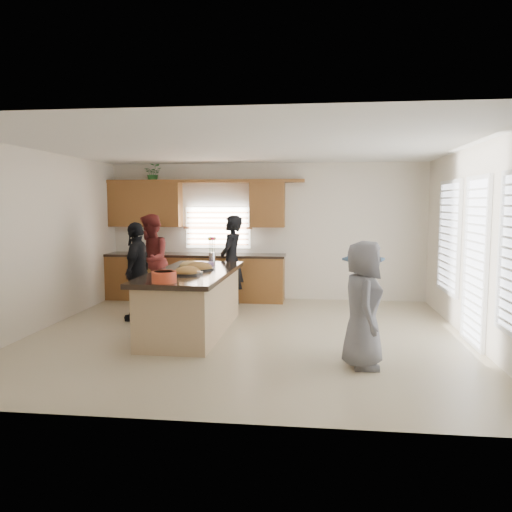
# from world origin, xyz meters

# --- Properties ---
(floor) EXTENTS (6.50, 6.50, 0.00)m
(floor) POSITION_xyz_m (0.00, 0.00, 0.00)
(floor) COLOR #BBAC8B
(floor) RESTS_ON ground
(room_shell) EXTENTS (6.52, 6.02, 2.81)m
(room_shell) POSITION_xyz_m (0.00, 0.00, 1.90)
(room_shell) COLOR silver
(room_shell) RESTS_ON ground
(back_cabinetry) EXTENTS (4.08, 0.66, 2.46)m
(back_cabinetry) POSITION_xyz_m (-1.47, 2.73, 0.91)
(back_cabinetry) COLOR brown
(back_cabinetry) RESTS_ON ground
(right_wall_glazing) EXTENTS (0.06, 4.00, 2.25)m
(right_wall_glazing) POSITION_xyz_m (3.22, -0.13, 1.34)
(right_wall_glazing) COLOR white
(right_wall_glazing) RESTS_ON ground
(island) EXTENTS (1.20, 2.72, 0.95)m
(island) POSITION_xyz_m (-0.85, 0.12, 0.45)
(island) COLOR tan
(island) RESTS_ON ground
(platter_front) EXTENTS (0.44, 0.44, 0.18)m
(platter_front) POSITION_xyz_m (-0.83, -0.23, 0.98)
(platter_front) COLOR black
(platter_front) RESTS_ON island
(platter_mid) EXTENTS (0.46, 0.46, 0.19)m
(platter_mid) POSITION_xyz_m (-0.78, 0.29, 0.98)
(platter_mid) COLOR black
(platter_mid) RESTS_ON island
(platter_back) EXTENTS (0.38, 0.38, 0.16)m
(platter_back) POSITION_xyz_m (-0.98, 0.55, 0.98)
(platter_back) COLOR black
(platter_back) RESTS_ON island
(salad_bowl) EXTENTS (0.32, 0.32, 0.15)m
(salad_bowl) POSITION_xyz_m (-0.94, -1.02, 1.03)
(salad_bowl) COLOR #E34A29
(salad_bowl) RESTS_ON island
(clear_cup) EXTENTS (0.09, 0.09, 0.11)m
(clear_cup) POSITION_xyz_m (-0.54, -0.67, 1.00)
(clear_cup) COLOR white
(clear_cup) RESTS_ON island
(plate_stack) EXTENTS (0.24, 0.24, 0.06)m
(plate_stack) POSITION_xyz_m (-0.78, 0.88, 0.98)
(plate_stack) COLOR #B183BF
(plate_stack) RESTS_ON island
(flower_vase) EXTENTS (0.14, 0.14, 0.45)m
(flower_vase) POSITION_xyz_m (-0.78, 1.27, 1.19)
(flower_vase) COLOR silver
(flower_vase) RESTS_ON island
(potted_plant) EXTENTS (0.39, 0.35, 0.38)m
(potted_plant) POSITION_xyz_m (-2.31, 2.82, 2.59)
(potted_plant) COLOR #296829
(potted_plant) RESTS_ON back_cabinetry
(woman_left_back) EXTENTS (0.52, 0.70, 1.75)m
(woman_left_back) POSITION_xyz_m (-0.58, 2.13, 0.88)
(woman_left_back) COLOR black
(woman_left_back) RESTS_ON ground
(woman_left_mid) EXTENTS (0.90, 1.02, 1.78)m
(woman_left_mid) POSITION_xyz_m (-2.12, 1.95, 0.89)
(woman_left_mid) COLOR maroon
(woman_left_mid) RESTS_ON ground
(woman_left_front) EXTENTS (0.44, 0.99, 1.67)m
(woman_left_front) POSITION_xyz_m (-1.99, 0.84, 0.83)
(woman_left_front) COLOR black
(woman_left_front) RESTS_ON ground
(woman_right_back) EXTENTS (0.56, 0.95, 1.46)m
(woman_right_back) POSITION_xyz_m (1.63, -0.79, 0.73)
(woman_right_back) COLOR #324F6E
(woman_right_back) RESTS_ON ground
(woman_right_front) EXTENTS (0.50, 0.76, 1.54)m
(woman_right_front) POSITION_xyz_m (1.59, -1.27, 0.77)
(woman_right_front) COLOR slate
(woman_right_front) RESTS_ON ground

